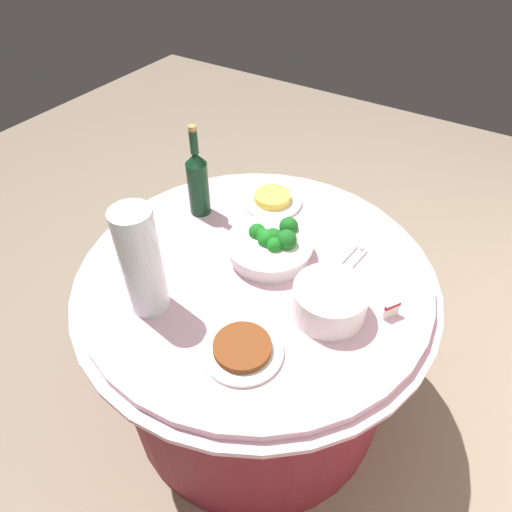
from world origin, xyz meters
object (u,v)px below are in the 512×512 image
(wine_bottle, at_px, (198,181))
(serving_tongs, at_px, (351,260))
(plate_stack, at_px, (329,301))
(food_plate_fried_egg, at_px, (272,199))
(label_placard_front, at_px, (392,309))
(decorative_fruit_vase, at_px, (142,265))
(food_plate_stir_fry, at_px, (242,349))
(broccoli_bowl, at_px, (270,245))

(wine_bottle, bearing_deg, serving_tongs, 94.66)
(plate_stack, distance_m, food_plate_fried_egg, 0.55)
(wine_bottle, relative_size, label_placard_front, 6.11)
(serving_tongs, bearing_deg, decorative_fruit_vase, -41.06)
(label_placard_front, bearing_deg, plate_stack, -62.28)
(wine_bottle, height_order, food_plate_fried_egg, wine_bottle)
(decorative_fruit_vase, bearing_deg, label_placard_front, 118.56)
(food_plate_stir_fry, bearing_deg, wine_bottle, -132.60)
(wine_bottle, height_order, label_placard_front, wine_bottle)
(broccoli_bowl, xyz_separation_m, serving_tongs, (-0.11, 0.24, -0.04))
(plate_stack, height_order, food_plate_fried_egg, plate_stack)
(broccoli_bowl, relative_size, food_plate_stir_fry, 1.27)
(broccoli_bowl, distance_m, food_plate_fried_egg, 0.29)
(decorative_fruit_vase, bearing_deg, broccoli_bowl, 153.43)
(broccoli_bowl, bearing_deg, food_plate_stir_fry, 19.99)
(serving_tongs, bearing_deg, food_plate_stir_fry, -12.19)
(plate_stack, relative_size, decorative_fruit_vase, 0.62)
(food_plate_fried_egg, bearing_deg, plate_stack, 47.49)
(serving_tongs, relative_size, food_plate_stir_fry, 0.76)
(serving_tongs, height_order, label_placard_front, label_placard_front)
(serving_tongs, xyz_separation_m, food_plate_fried_egg, (-0.14, -0.38, 0.01))
(food_plate_fried_egg, bearing_deg, label_placard_front, 62.71)
(plate_stack, bearing_deg, wine_bottle, -107.37)
(wine_bottle, height_order, decorative_fruit_vase, decorative_fruit_vase)
(decorative_fruit_vase, xyz_separation_m, serving_tongs, (-0.48, 0.42, -0.16))
(decorative_fruit_vase, xyz_separation_m, food_plate_stir_fry, (-0.00, 0.32, -0.15))
(broccoli_bowl, relative_size, serving_tongs, 1.67)
(broccoli_bowl, xyz_separation_m, food_plate_fried_egg, (-0.25, -0.14, -0.03))
(food_plate_fried_egg, bearing_deg, wine_bottle, -46.48)
(food_plate_fried_egg, xyz_separation_m, label_placard_front, (0.29, 0.56, 0.02))
(broccoli_bowl, xyz_separation_m, decorative_fruit_vase, (0.37, -0.18, 0.12))
(serving_tongs, distance_m, label_placard_front, 0.24)
(food_plate_stir_fry, distance_m, food_plate_fried_egg, 0.67)
(broccoli_bowl, height_order, wine_bottle, wine_bottle)
(label_placard_front, bearing_deg, food_plate_stir_fry, -41.60)
(label_placard_front, bearing_deg, decorative_fruit_vase, -61.44)
(serving_tongs, bearing_deg, label_placard_front, 50.61)
(food_plate_fried_egg, relative_size, label_placard_front, 4.00)
(broccoli_bowl, distance_m, food_plate_stir_fry, 0.39)
(plate_stack, height_order, decorative_fruit_vase, decorative_fruit_vase)
(plate_stack, distance_m, wine_bottle, 0.63)
(food_plate_stir_fry, relative_size, label_placard_front, 4.00)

